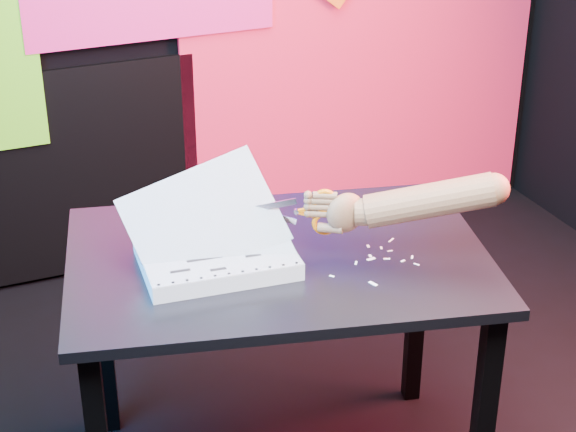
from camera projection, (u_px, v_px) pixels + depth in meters
name	position (u px, v px, depth m)	size (l,w,h in m)	color
room	(407.00, 26.00, 2.31)	(3.01, 3.01, 2.71)	black
backdrop	(231.00, 28.00, 3.71)	(2.88, 0.05, 2.08)	red
work_table	(278.00, 288.00, 2.58)	(1.24, 0.97, 0.75)	black
printout_stack	(216.00, 255.00, 2.47)	(0.43, 0.31, 0.29)	silver
scissors	(319.00, 212.00, 2.47)	(0.21, 0.11, 0.13)	#ABABBA
hand_forearm	(415.00, 202.00, 2.44)	(0.46, 0.26, 0.18)	brown
paper_clippings	(379.00, 261.00, 2.50)	(0.25, 0.21, 0.00)	white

